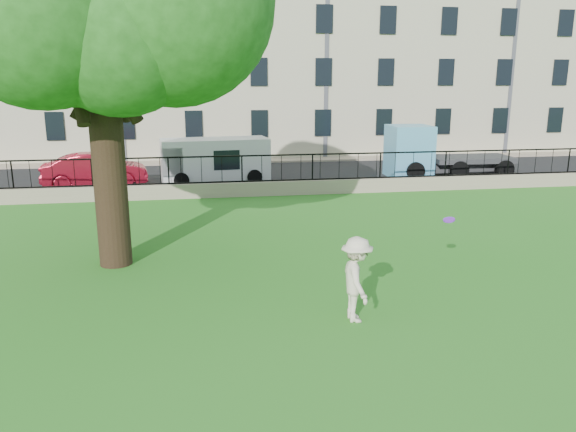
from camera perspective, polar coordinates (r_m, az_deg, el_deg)
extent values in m
plane|color=#27771C|center=(12.27, 0.08, -9.30)|extent=(120.00, 120.00, 0.00)
cube|color=gray|center=(23.65, -4.66, 2.74)|extent=(50.00, 0.40, 0.60)
cube|color=black|center=(23.59, -4.68, 3.53)|extent=(50.00, 0.05, 0.06)
cube|color=black|center=(23.42, -4.73, 6.10)|extent=(50.00, 0.05, 0.06)
cube|color=black|center=(28.31, -5.44, 3.95)|extent=(60.00, 9.00, 0.01)
cube|color=gray|center=(33.43, -6.07, 5.54)|extent=(60.00, 1.40, 0.12)
cube|color=#B7AE91|center=(38.82, -6.84, 16.19)|extent=(56.00, 10.00, 13.00)
cylinder|color=black|center=(15.17, -17.63, 3.64)|extent=(0.84, 0.84, 4.62)
sphere|color=#1D5015|center=(14.11, -11.70, 20.51)|extent=(4.82, 4.82, 4.82)
imported|color=beige|center=(11.45, 6.97, -6.41)|extent=(0.67, 1.15, 1.76)
cylinder|color=purple|center=(13.40, 16.04, -0.37)|extent=(0.35, 0.36, 0.12)
imported|color=#A91429|center=(27.03, -19.01, 4.41)|extent=(4.76, 2.16, 1.51)
cube|color=silver|center=(26.82, -7.41, 5.59)|extent=(5.14, 2.45, 2.08)
cube|color=#5DADDA|center=(29.56, 15.95, 6.40)|extent=(6.16, 2.33, 2.56)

